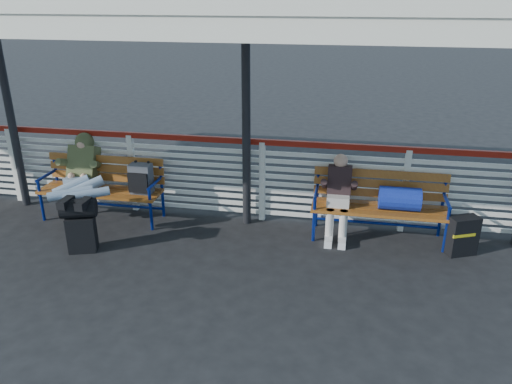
% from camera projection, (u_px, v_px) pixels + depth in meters
% --- Properties ---
extents(ground, '(60.00, 60.00, 0.00)m').
position_uv_depth(ground, '(73.00, 271.00, 6.08)').
color(ground, black).
rests_on(ground, ground).
extents(fence, '(12.08, 0.08, 1.24)m').
position_uv_depth(fence, '(133.00, 169.00, 7.56)').
color(fence, silver).
rests_on(fence, ground).
extents(canopy, '(12.60, 3.60, 3.16)m').
position_uv_depth(canopy, '(76.00, 3.00, 5.73)').
color(canopy, silver).
rests_on(canopy, ground).
extents(luggage_stack, '(0.50, 0.37, 0.73)m').
position_uv_depth(luggage_stack, '(80.00, 223.00, 6.41)').
color(luggage_stack, black).
rests_on(luggage_stack, ground).
extents(bench_left, '(1.80, 0.56, 0.92)m').
position_uv_depth(bench_left, '(113.00, 181.00, 7.29)').
color(bench_left, '#965E1D').
rests_on(bench_left, ground).
extents(bench_right, '(1.80, 0.56, 0.92)m').
position_uv_depth(bench_right, '(388.00, 199.00, 6.68)').
color(bench_right, '#965E1D').
rests_on(bench_right, ground).
extents(traveler_man, '(0.94, 1.64, 0.77)m').
position_uv_depth(traveler_man, '(80.00, 183.00, 7.00)').
color(traveler_man, '#7D8FA9').
rests_on(traveler_man, ground).
extents(companion_person, '(0.32, 0.66, 1.15)m').
position_uv_depth(companion_person, '(338.00, 196.00, 6.74)').
color(companion_person, '#BBB3AA').
rests_on(companion_person, ground).
extents(suitcase_side, '(0.42, 0.36, 0.52)m').
position_uv_depth(suitcase_side, '(462.00, 236.00, 6.39)').
color(suitcase_side, black).
rests_on(suitcase_side, ground).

